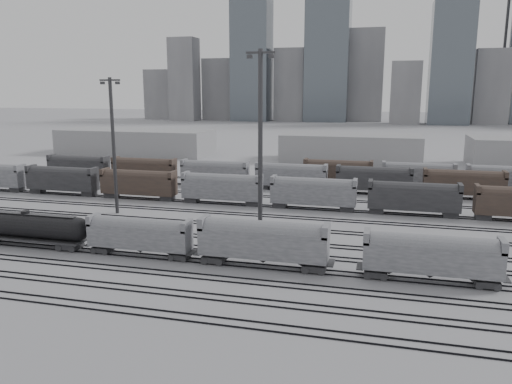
% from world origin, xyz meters
% --- Properties ---
extents(ground, '(900.00, 900.00, 0.00)m').
position_xyz_m(ground, '(0.00, 0.00, 0.00)').
color(ground, '#A9A9AE').
rests_on(ground, ground).
extents(tracks, '(220.00, 71.50, 0.16)m').
position_xyz_m(tracks, '(0.00, 17.50, 0.08)').
color(tracks, black).
rests_on(tracks, ground).
extents(tank_car_b, '(18.90, 3.15, 4.67)m').
position_xyz_m(tank_car_b, '(-26.44, 1.00, 2.70)').
color(tank_car_b, '#252527').
rests_on(tank_car_b, ground).
extents(hopper_car_a, '(13.60, 2.70, 4.86)m').
position_xyz_m(hopper_car_a, '(-9.62, 1.00, 3.01)').
color(hopper_car_a, '#252527').
rests_on(hopper_car_a, ground).
extents(hopper_car_b, '(15.55, 3.09, 5.56)m').
position_xyz_m(hopper_car_b, '(6.51, 1.00, 3.43)').
color(hopper_car_b, '#252527').
rests_on(hopper_car_b, ground).
extents(hopper_car_c, '(14.63, 2.91, 5.23)m').
position_xyz_m(hopper_car_c, '(25.45, 1.00, 3.23)').
color(hopper_car_c, '#252527').
rests_on(hopper_car_c, ground).
extents(light_mast_b, '(3.65, 0.58, 22.82)m').
position_xyz_m(light_mast_b, '(-24.15, 20.52, 12.11)').
color(light_mast_b, '#323235').
rests_on(light_mast_b, ground).
extents(light_mast_c, '(4.24, 0.68, 26.51)m').
position_xyz_m(light_mast_c, '(2.17, 16.80, 14.07)').
color(light_mast_c, '#323235').
rests_on(light_mast_c, ground).
extents(bg_string_near, '(151.00, 3.00, 5.60)m').
position_xyz_m(bg_string_near, '(8.00, 32.00, 2.80)').
color(bg_string_near, gray).
rests_on(bg_string_near, ground).
extents(bg_string_mid, '(151.00, 3.00, 5.60)m').
position_xyz_m(bg_string_mid, '(18.00, 48.00, 2.80)').
color(bg_string_mid, '#252527').
rests_on(bg_string_mid, ground).
extents(bg_string_far, '(66.00, 3.00, 5.60)m').
position_xyz_m(bg_string_far, '(35.50, 56.00, 2.80)').
color(bg_string_far, '#48372D').
rests_on(bg_string_far, ground).
extents(warehouse_left, '(50.00, 18.00, 8.00)m').
position_xyz_m(warehouse_left, '(-60.00, 95.00, 4.00)').
color(warehouse_left, gray).
rests_on(warehouse_left, ground).
extents(warehouse_mid, '(40.00, 18.00, 8.00)m').
position_xyz_m(warehouse_mid, '(10.00, 95.00, 4.00)').
color(warehouse_mid, gray).
rests_on(warehouse_mid, ground).
extents(skyline, '(316.00, 22.40, 95.00)m').
position_xyz_m(skyline, '(10.84, 280.00, 34.73)').
color(skyline, gray).
rests_on(skyline, ground).
extents(crane_left, '(42.00, 1.80, 100.00)m').
position_xyz_m(crane_left, '(-28.74, 305.00, 57.39)').
color(crane_left, '#323235').
rests_on(crane_left, ground).
extents(crane_right, '(42.00, 1.80, 100.00)m').
position_xyz_m(crane_right, '(91.26, 305.00, 57.39)').
color(crane_right, '#323235').
rests_on(crane_right, ground).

